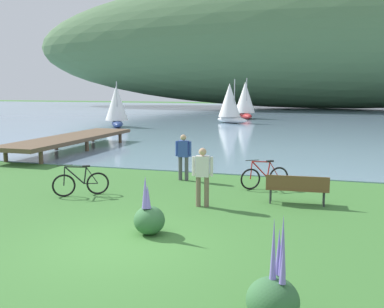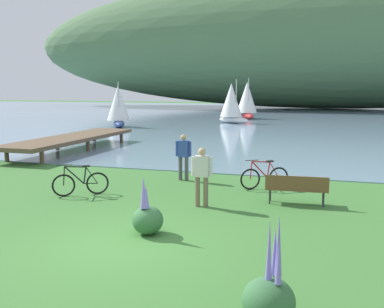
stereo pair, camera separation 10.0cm
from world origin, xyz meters
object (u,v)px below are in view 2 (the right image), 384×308
Objects in this scene: person_at_shoreline at (183,154)px; sailboat_toward_hillside at (232,103)px; park_bench_near_camera at (297,187)px; bicycle_beside_path at (264,177)px; sailboat_mid_bay at (118,106)px; sailboat_nearest_to_shore at (247,100)px; bicycle_leaning_near_bench at (81,183)px; person_on_the_grass at (202,173)px.

person_at_shoreline is 0.40× the size of sailboat_toward_hillside.
park_bench_near_camera is 1.07× the size of person_at_shoreline.
sailboat_mid_bay reaches higher than bicycle_beside_path.
person_at_shoreline is 33.79m from sailboat_nearest_to_shore.
bicycle_leaning_near_bench is at bearing -126.96° from person_at_shoreline.
sailboat_toward_hillside reaches higher than bicycle_beside_path.
bicycle_beside_path is at bearing 123.53° from park_bench_near_camera.
person_at_shoreline is 23.32m from sailboat_mid_bay.
sailboat_toward_hillside reaches higher than person_at_shoreline.
sailboat_nearest_to_shore is 1.06× the size of sailboat_toward_hillside.
sailboat_toward_hillside is (-3.96, 26.78, 1.05)m from person_at_shoreline.
person_on_the_grass is at bearing -58.27° from sailboat_mid_bay.
park_bench_near_camera is at bearing -52.56° from sailboat_mid_bay.
sailboat_mid_bay is at bearing 121.73° from person_on_the_grass.
person_at_shoreline is at bearing 53.04° from bicycle_leaning_near_bench.
sailboat_toward_hillside is at bearing 98.42° from person_at_shoreline.
sailboat_mid_bay is (-10.15, 22.82, 1.50)m from bicycle_leaning_near_bench.
sailboat_nearest_to_shore is 1.14× the size of sailboat_mid_bay.
bicycle_beside_path is at bearing -75.56° from sailboat_toward_hillside.
person_at_shoreline reaches higher than park_bench_near_camera.
sailboat_nearest_to_shore is (-6.72, 34.07, 1.75)m from bicycle_beside_path.
person_at_shoreline is at bearing -57.44° from sailboat_mid_bay.
sailboat_nearest_to_shore is (-3.66, 33.57, 1.17)m from person_at_shoreline.
sailboat_mid_bay reaches higher than person_on_the_grass.
park_bench_near_camera is at bearing 7.70° from bicycle_leaning_near_bench.
bicycle_leaning_near_bench is 0.86× the size of person_on_the_grass.
sailboat_mid_bay reaches higher than bicycle_leaning_near_bench.
bicycle_beside_path is (-1.18, 1.79, -0.12)m from park_bench_near_camera.
park_bench_near_camera is at bearing 21.73° from person_on_the_grass.
bicycle_beside_path is 3.20m from person_on_the_grass.
sailboat_mid_bay is at bearing 127.77° from bicycle_beside_path.
person_at_shoreline is 3.71m from person_on_the_grass.
park_bench_near_camera is at bearing -56.47° from bicycle_beside_path.
person_at_shoreline is (-4.24, 2.28, 0.46)m from park_bench_near_camera.
sailboat_toward_hillside is at bearing 104.44° from bicycle_beside_path.
sailboat_nearest_to_shore is at bearing 98.20° from person_on_the_grass.
bicycle_beside_path is 3.16m from person_at_shoreline.
park_bench_near_camera is 1.24× the size of bicycle_leaning_near_bench.
person_on_the_grass is at bearing -63.51° from person_at_shoreline.
sailboat_mid_bay is 11.16m from sailboat_toward_hillside.
sailboat_mid_bay is (-15.60, 20.14, 1.50)m from bicycle_beside_path.
bicycle_leaning_near_bench is at bearing -87.00° from sailboat_toward_hillside.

